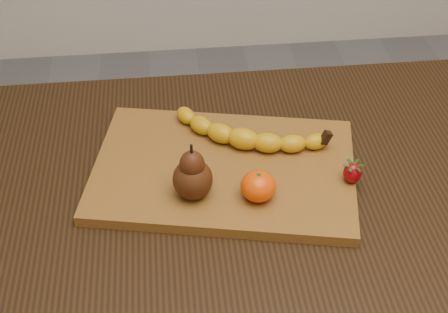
{
  "coord_description": "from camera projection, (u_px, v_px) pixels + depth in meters",
  "views": [
    {
      "loc": [
        -0.14,
        -0.79,
        1.49
      ],
      "look_at": [
        -0.06,
        0.02,
        0.8
      ],
      "focal_mm": 50.0,
      "sensor_mm": 36.0,
      "label": 1
    }
  ],
  "objects": [
    {
      "name": "pear",
      "position": [
        192.0,
        171.0,
        0.99
      ],
      "size": [
        0.08,
        0.08,
        0.1
      ],
      "primitive_type": null,
      "rotation": [
        0.0,
        0.0,
        0.18
      ],
      "color": "#401E0A",
      "rests_on": "cutting_board"
    },
    {
      "name": "cutting_board",
      "position": [
        224.0,
        170.0,
        1.09
      ],
      "size": [
        0.5,
        0.39,
        0.02
      ],
      "primitive_type": "cube",
      "rotation": [
        0.0,
        0.0,
        -0.21
      ],
      "color": "brown",
      "rests_on": "table"
    },
    {
      "name": "banana",
      "position": [
        243.0,
        139.0,
        1.11
      ],
      "size": [
        0.25,
        0.16,
        0.04
      ],
      "primitive_type": null,
      "rotation": [
        0.0,
        0.0,
        -0.43
      ],
      "color": "#CE9C09",
      "rests_on": "cutting_board"
    },
    {
      "name": "table",
      "position": [
        255.0,
        220.0,
        1.14
      ],
      "size": [
        1.0,
        0.7,
        0.76
      ],
      "color": "black",
      "rests_on": "ground"
    },
    {
      "name": "strawberry",
      "position": [
        353.0,
        172.0,
        1.04
      ],
      "size": [
        0.04,
        0.04,
        0.04
      ],
      "primitive_type": null,
      "rotation": [
        0.0,
        0.0,
        -0.14
      ],
      "color": "#91030B",
      "rests_on": "cutting_board"
    },
    {
      "name": "mandarin",
      "position": [
        258.0,
        186.0,
        1.01
      ],
      "size": [
        0.07,
        0.07,
        0.05
      ],
      "primitive_type": "ellipsoid",
      "rotation": [
        0.0,
        0.0,
        0.16
      ],
      "color": "#EE4502",
      "rests_on": "cutting_board"
    }
  ]
}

